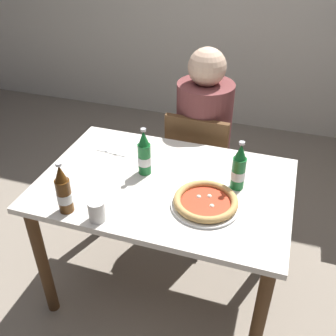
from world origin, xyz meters
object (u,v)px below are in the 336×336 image
Objects in this scene: dining_table_main at (165,201)px; paper_cup at (97,211)px; pizza_margherita_near at (206,202)px; beer_bottle_right at (144,155)px; diner_seated at (203,146)px; beer_bottle_left at (64,191)px; beer_bottle_center at (239,169)px; chair_behind_table at (199,163)px; napkin_with_cutlery at (118,145)px.

dining_table_main is 0.42m from paper_cup.
pizza_margherita_near is 0.39m from beer_bottle_right.
dining_table_main is 0.99× the size of diner_seated.
dining_table_main is 3.88× the size of pizza_margherita_near.
beer_bottle_left is (-0.37, -0.99, 0.27)m from diner_seated.
diner_seated is 4.89× the size of beer_bottle_center.
beer_bottle_right reaches higher than dining_table_main.
napkin_with_cutlery is (-0.38, -0.37, 0.27)m from chair_behind_table.
beer_bottle_right is at bearing -103.98° from diner_seated.
beer_bottle_left is at bearing -159.10° from pizza_margherita_near.
napkin_with_cutlery reaches higher than dining_table_main.
chair_behind_table reaches higher than dining_table_main.
diner_seated is at bearing 77.64° from paper_cup.
dining_table_main is 4.86× the size of beer_bottle_center.
diner_seated reaches higher than chair_behind_table.
chair_behind_table is at bearing 68.40° from beer_bottle_left.
chair_behind_table is 4.34× the size of napkin_with_cutlery.
beer_bottle_center is at bearing -62.94° from diner_seated.
diner_seated is at bearing 47.29° from napkin_with_cutlery.
beer_bottle_center and beer_bottle_right have the same top height.
chair_behind_table reaches higher than paper_cup.
pizza_margherita_near is at bearing 20.90° from beer_bottle_left.
chair_behind_table is at bearing 87.18° from dining_table_main.
beer_bottle_center is at bearing -14.23° from napkin_with_cutlery.
beer_bottle_right is at bearing -40.11° from napkin_with_cutlery.
beer_bottle_right is (-0.35, 0.16, 0.08)m from pizza_margherita_near.
dining_table_main is at bearing -92.84° from diner_seated.
pizza_margherita_near is at bearing 29.00° from paper_cup.
paper_cup is (-0.52, -0.41, -0.06)m from beer_bottle_center.
beer_bottle_left is 1.00× the size of beer_bottle_right.
beer_bottle_center reaches higher than dining_table_main.
chair_behind_table is at bearing 43.81° from napkin_with_cutlery.
beer_bottle_right is (-0.15, -0.61, 0.27)m from diner_seated.
beer_bottle_right reaches higher than paper_cup.
napkin_with_cutlery is at bearing -132.71° from diner_seated.
pizza_margherita_near is at bearing -25.91° from dining_table_main.
napkin_with_cutlery is (-0.38, -0.42, 0.17)m from diner_seated.
chair_behind_table is 1.02m from paper_cup.
paper_cup is at bearing -151.00° from pizza_margherita_near.
chair_behind_table is 0.70× the size of diner_seated.
napkin_with_cutlery is at bearing 165.77° from beer_bottle_center.
diner_seated reaches higher than napkin_with_cutlery.
beer_bottle_center is at bearing 121.66° from chair_behind_table.
pizza_margherita_near is (0.23, -0.11, 0.14)m from dining_table_main.
dining_table_main is 0.66m from diner_seated.
pizza_margherita_near is 1.25× the size of beer_bottle_right.
pizza_margherita_near is 1.25× the size of beer_bottle_center.
chair_behind_table is at bearing 119.40° from beer_bottle_center.
chair_behind_table is 8.95× the size of paper_cup.
diner_seated is 3.90× the size of pizza_margherita_near.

